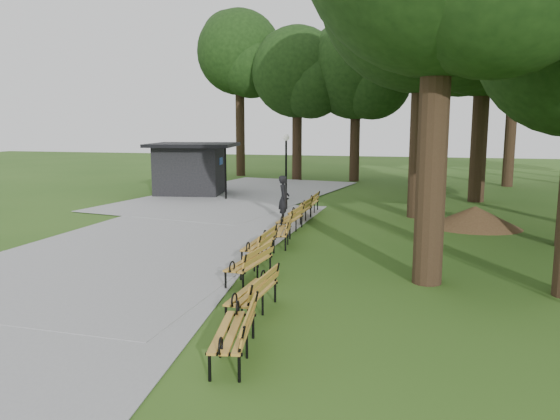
% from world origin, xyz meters
% --- Properties ---
extents(ground, '(100.00, 100.00, 0.00)m').
position_xyz_m(ground, '(0.00, 0.00, 0.00)').
color(ground, '#284D16').
rests_on(ground, ground).
extents(path, '(12.00, 38.00, 0.06)m').
position_xyz_m(path, '(-4.00, 3.00, 0.03)').
color(path, gray).
rests_on(path, ground).
extents(person, '(0.54, 0.72, 1.77)m').
position_xyz_m(person, '(-0.85, 7.09, 0.89)').
color(person, black).
rests_on(person, ground).
extents(kiosk, '(4.88, 4.40, 2.73)m').
position_xyz_m(kiosk, '(-7.55, 13.58, 1.37)').
color(kiosk, black).
rests_on(kiosk, ground).
extents(lamp_post, '(0.32, 0.32, 3.24)m').
position_xyz_m(lamp_post, '(-2.10, 12.68, 2.32)').
color(lamp_post, black).
rests_on(lamp_post, ground).
extents(dirt_mound, '(2.78, 2.78, 0.80)m').
position_xyz_m(dirt_mound, '(6.23, 7.40, 0.40)').
color(dirt_mound, '#47301C').
rests_on(dirt_mound, ground).
extents(bench_0, '(0.95, 1.98, 0.88)m').
position_xyz_m(bench_0, '(1.30, -5.26, 0.44)').
color(bench_0, '#B37D29').
rests_on(bench_0, ground).
extents(bench_1, '(0.74, 1.93, 0.88)m').
position_xyz_m(bench_1, '(1.00, -3.23, 0.44)').
color(bench_1, '#B37D29').
rests_on(bench_1, ground).
extents(bench_2, '(0.86, 1.96, 0.88)m').
position_xyz_m(bench_2, '(0.25, -1.04, 0.44)').
color(bench_2, '#B37D29').
rests_on(bench_2, ground).
extents(bench_3, '(0.65, 1.90, 0.88)m').
position_xyz_m(bench_3, '(-0.09, 0.98, 0.44)').
color(bench_3, '#B37D29').
rests_on(bench_3, ground).
extents(bench_4, '(0.91, 1.97, 0.88)m').
position_xyz_m(bench_4, '(0.05, 2.97, 0.44)').
color(bench_4, '#B37D29').
rests_on(bench_4, ground).
extents(bench_5, '(0.73, 1.93, 0.88)m').
position_xyz_m(bench_5, '(-0.15, 5.11, 0.44)').
color(bench_5, '#B37D29').
rests_on(bench_5, ground).
extents(bench_6, '(0.72, 1.92, 0.88)m').
position_xyz_m(bench_6, '(-0.20, 7.06, 0.44)').
color(bench_6, '#B37D29').
rests_on(bench_6, ground).
extents(bench_7, '(0.65, 1.90, 0.88)m').
position_xyz_m(bench_7, '(-0.21, 8.96, 0.44)').
color(bench_7, '#B37D29').
rests_on(bench_7, ground).
extents(lawn_tree_4, '(7.13, 7.13, 12.12)m').
position_xyz_m(lawn_tree_4, '(6.98, 14.46, 8.50)').
color(lawn_tree_4, black).
rests_on(lawn_tree_4, ground).
extents(tree_backdrop, '(36.44, 9.76, 16.46)m').
position_xyz_m(tree_backdrop, '(6.39, 22.94, 8.23)').
color(tree_backdrop, black).
rests_on(tree_backdrop, ground).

